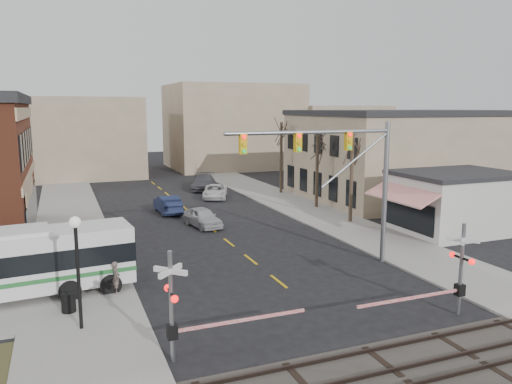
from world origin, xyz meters
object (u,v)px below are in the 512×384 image
(rr_crossing_east, at_px, (453,271))
(car_b, at_px, (168,204))
(rr_crossing_west, at_px, (184,306))
(trash_bin, at_px, (69,302))
(traffic_signal_mast, at_px, (345,165))
(street_lamp, at_px, (77,250))
(car_a, at_px, (203,217))
(pedestrian_near, at_px, (116,277))
(car_d, at_px, (203,182))
(car_c, at_px, (215,191))
(pedestrian_far, at_px, (50,250))

(rr_crossing_east, bearing_deg, car_b, 105.27)
(rr_crossing_west, height_order, trash_bin, rr_crossing_west)
(traffic_signal_mast, distance_m, street_lamp, 14.42)
(car_a, bearing_deg, pedestrian_near, -131.64)
(car_d, bearing_deg, car_c, -72.30)
(trash_bin, xyz_separation_m, pedestrian_near, (2.15, 1.53, 0.35))
(street_lamp, distance_m, car_d, 34.74)
(car_b, bearing_deg, rr_crossing_west, 78.60)
(car_b, bearing_deg, street_lamp, 68.60)
(street_lamp, bearing_deg, car_d, 66.38)
(car_c, bearing_deg, street_lamp, -96.61)
(rr_crossing_west, relative_size, pedestrian_far, 3.04)
(trash_bin, relative_size, car_c, 0.18)
(car_a, bearing_deg, street_lamp, -130.39)
(rr_crossing_east, bearing_deg, traffic_signal_mast, 96.42)
(car_c, distance_m, pedestrian_far, 22.81)
(pedestrian_near, bearing_deg, rr_crossing_east, -126.67)
(street_lamp, bearing_deg, car_c, 62.76)
(rr_crossing_west, bearing_deg, street_lamp, 131.60)
(rr_crossing_west, height_order, pedestrian_near, rr_crossing_west)
(traffic_signal_mast, distance_m, rr_crossing_west, 13.17)
(car_c, height_order, car_d, car_d)
(pedestrian_near, bearing_deg, trash_bin, 119.47)
(pedestrian_near, bearing_deg, traffic_signal_mast, -97.23)
(rr_crossing_west, bearing_deg, traffic_signal_mast, 33.19)
(street_lamp, distance_m, pedestrian_near, 4.57)
(traffic_signal_mast, relative_size, pedestrian_far, 5.22)
(traffic_signal_mast, bearing_deg, street_lamp, -166.96)
(rr_crossing_west, distance_m, pedestrian_near, 7.40)
(car_a, relative_size, car_d, 0.76)
(rr_crossing_west, height_order, rr_crossing_east, same)
(car_d, bearing_deg, traffic_signal_mast, -68.55)
(trash_bin, distance_m, pedestrian_near, 2.66)
(street_lamp, xyz_separation_m, pedestrian_far, (-1.18, 8.80, -2.30))
(trash_bin, relative_size, car_a, 0.20)
(car_a, xyz_separation_m, pedestrian_near, (-7.50, -11.83, 0.18))
(pedestrian_far, bearing_deg, traffic_signal_mast, -83.63)
(pedestrian_far, bearing_deg, car_c, -13.32)
(street_lamp, height_order, car_d, street_lamp)
(trash_bin, height_order, pedestrian_near, pedestrian_near)
(car_c, bearing_deg, trash_bin, -99.18)
(traffic_signal_mast, distance_m, pedestrian_near, 13.06)
(traffic_signal_mast, xyz_separation_m, car_c, (-0.34, 23.04, -5.06))
(car_c, xyz_separation_m, pedestrian_near, (-11.79, -22.80, 0.23))
(rr_crossing_west, xyz_separation_m, street_lamp, (-3.29, 3.70, 1.37))
(street_lamp, bearing_deg, rr_crossing_east, -16.00)
(traffic_signal_mast, bearing_deg, rr_crossing_east, -83.58)
(car_b, height_order, car_d, car_d)
(trash_bin, height_order, car_a, car_a)
(trash_bin, bearing_deg, car_b, 66.76)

